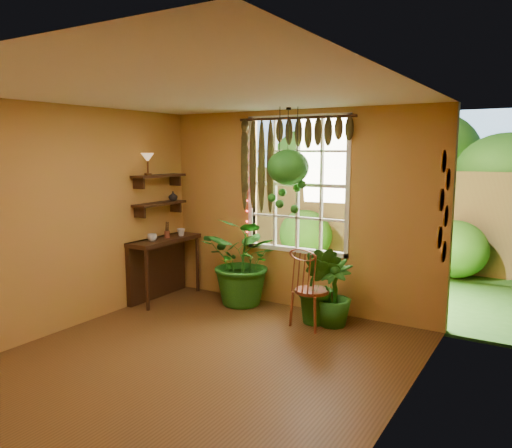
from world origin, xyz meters
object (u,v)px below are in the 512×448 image
(windsor_chair, at_px, (310,301))
(potted_plant_left, at_px, (245,261))
(potted_plant_mid, at_px, (319,285))
(counter_ledge, at_px, (160,261))
(hanging_basket, at_px, (288,171))

(windsor_chair, height_order, potted_plant_left, potted_plant_left)
(windsor_chair, bearing_deg, potted_plant_left, 175.56)
(potted_plant_left, xyz_separation_m, potted_plant_mid, (1.21, -0.19, -0.13))
(windsor_chair, bearing_deg, potted_plant_mid, 76.76)
(counter_ledge, bearing_deg, windsor_chair, 0.75)
(windsor_chair, bearing_deg, counter_ledge, -168.19)
(counter_ledge, relative_size, potted_plant_mid, 1.20)
(potted_plant_left, relative_size, hanging_basket, 0.94)
(counter_ledge, distance_m, potted_plant_mid, 2.49)
(counter_ledge, bearing_deg, hanging_basket, 8.79)
(potted_plant_mid, bearing_deg, hanging_basket, 165.12)
(counter_ledge, bearing_deg, potted_plant_mid, 3.75)
(counter_ledge, distance_m, potted_plant_left, 1.32)
(counter_ledge, xyz_separation_m, windsor_chair, (2.42, 0.03, -0.22))
(counter_ledge, relative_size, windsor_chair, 1.05)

